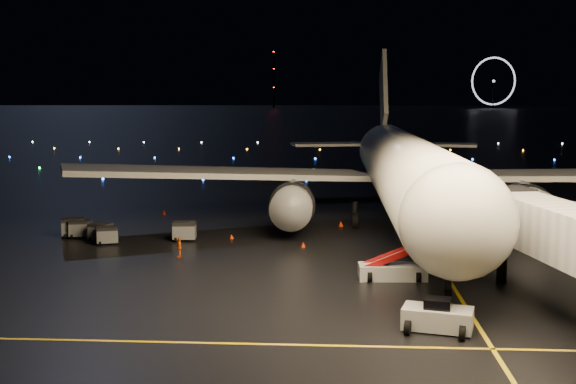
{
  "coord_description": "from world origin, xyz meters",
  "views": [
    {
      "loc": [
        3.82,
        -45.61,
        12.69
      ],
      "look_at": [
        0.27,
        12.0,
        5.0
      ],
      "focal_mm": 45.0,
      "sensor_mm": 36.0,
      "label": 1
    }
  ],
  "objects_px": {
    "airliner": "(403,130)",
    "baggage_cart_0": "(184,231)",
    "pushback_tug": "(438,314)",
    "baggage_cart_3": "(101,232)",
    "baggage_cart_1": "(108,236)",
    "crew_c": "(179,247)",
    "baggage_cart_2": "(80,229)",
    "baggage_cart_4": "(73,228)",
    "belt_loader": "(393,256)"
  },
  "relations": [
    {
      "from": "baggage_cart_4",
      "to": "baggage_cart_0",
      "type": "bearing_deg",
      "value": -26.73
    },
    {
      "from": "airliner",
      "to": "baggage_cart_0",
      "type": "distance_m",
      "value": 23.75
    },
    {
      "from": "crew_c",
      "to": "baggage_cart_3",
      "type": "bearing_deg",
      "value": -130.41
    },
    {
      "from": "baggage_cart_1",
      "to": "baggage_cart_4",
      "type": "distance_m",
      "value": 5.17
    },
    {
      "from": "baggage_cart_0",
      "to": "baggage_cart_2",
      "type": "relative_size",
      "value": 1.05
    },
    {
      "from": "airliner",
      "to": "crew_c",
      "type": "bearing_deg",
      "value": -139.66
    },
    {
      "from": "baggage_cart_1",
      "to": "baggage_cart_2",
      "type": "height_order",
      "value": "baggage_cart_2"
    },
    {
      "from": "baggage_cart_0",
      "to": "baggage_cart_3",
      "type": "height_order",
      "value": "baggage_cart_0"
    },
    {
      "from": "crew_c",
      "to": "baggage_cart_2",
      "type": "height_order",
      "value": "baggage_cart_2"
    },
    {
      "from": "pushback_tug",
      "to": "baggage_cart_0",
      "type": "relative_size",
      "value": 1.9
    },
    {
      "from": "airliner",
      "to": "baggage_cart_0",
      "type": "height_order",
      "value": "airliner"
    },
    {
      "from": "pushback_tug",
      "to": "belt_loader",
      "type": "bearing_deg",
      "value": 112.51
    },
    {
      "from": "pushback_tug",
      "to": "baggage_cart_3",
      "type": "distance_m",
      "value": 34.74
    },
    {
      "from": "crew_c",
      "to": "airliner",
      "type": "bearing_deg",
      "value": 125.49
    },
    {
      "from": "belt_loader",
      "to": "baggage_cart_4",
      "type": "height_order",
      "value": "belt_loader"
    },
    {
      "from": "airliner",
      "to": "crew_c",
      "type": "height_order",
      "value": "airliner"
    },
    {
      "from": "airliner",
      "to": "pushback_tug",
      "type": "distance_m",
      "value": 34.3
    },
    {
      "from": "pushback_tug",
      "to": "airliner",
      "type": "bearing_deg",
      "value": 102.58
    },
    {
      "from": "baggage_cart_1",
      "to": "baggage_cart_3",
      "type": "xyz_separation_m",
      "value": [
        -1.03,
        1.3,
        0.03
      ]
    },
    {
      "from": "airliner",
      "to": "baggage_cart_3",
      "type": "height_order",
      "value": "airliner"
    },
    {
      "from": "belt_loader",
      "to": "airliner",
      "type": "bearing_deg",
      "value": 80.45
    },
    {
      "from": "crew_c",
      "to": "belt_loader",
      "type": "bearing_deg",
      "value": 64.79
    },
    {
      "from": "belt_loader",
      "to": "crew_c",
      "type": "distance_m",
      "value": 17.4
    },
    {
      "from": "airliner",
      "to": "baggage_cart_1",
      "type": "xyz_separation_m",
      "value": [
        -26.22,
        -11.64,
        -8.65
      ]
    },
    {
      "from": "baggage_cart_1",
      "to": "baggage_cart_4",
      "type": "height_order",
      "value": "baggage_cart_4"
    },
    {
      "from": "baggage_cart_2",
      "to": "belt_loader",
      "type": "bearing_deg",
      "value": -36.78
    },
    {
      "from": "belt_loader",
      "to": "baggage_cart_1",
      "type": "xyz_separation_m",
      "value": [
        -23.57,
        10.57,
        -0.91
      ]
    },
    {
      "from": "baggage_cart_0",
      "to": "baggage_cart_2",
      "type": "xyz_separation_m",
      "value": [
        -9.68,
        0.79,
        -0.04
      ]
    },
    {
      "from": "pushback_tug",
      "to": "baggage_cart_1",
      "type": "height_order",
      "value": "pushback_tug"
    },
    {
      "from": "baggage_cart_4",
      "to": "crew_c",
      "type": "bearing_deg",
      "value": -54.3
    },
    {
      "from": "baggage_cart_4",
      "to": "airliner",
      "type": "bearing_deg",
      "value": -4.78
    },
    {
      "from": "baggage_cart_1",
      "to": "baggage_cart_0",
      "type": "bearing_deg",
      "value": 0.04
    },
    {
      "from": "airliner",
      "to": "crew_c",
      "type": "distance_m",
      "value": 26.4
    },
    {
      "from": "belt_loader",
      "to": "baggage_cart_0",
      "type": "xyz_separation_m",
      "value": [
        -17.25,
        12.49,
        -0.83
      ]
    },
    {
      "from": "belt_loader",
      "to": "baggage_cart_0",
      "type": "distance_m",
      "value": 21.31
    },
    {
      "from": "airliner",
      "to": "baggage_cart_4",
      "type": "bearing_deg",
      "value": -164.43
    },
    {
      "from": "pushback_tug",
      "to": "baggage_cart_2",
      "type": "relative_size",
      "value": 1.99
    },
    {
      "from": "airliner",
      "to": "baggage_cart_3",
      "type": "distance_m",
      "value": 30.39
    },
    {
      "from": "crew_c",
      "to": "baggage_cart_2",
      "type": "distance_m",
      "value": 12.88
    },
    {
      "from": "airliner",
      "to": "crew_c",
      "type": "xyz_separation_m",
      "value": [
        -18.96,
        -16.22,
        -8.62
      ]
    },
    {
      "from": "pushback_tug",
      "to": "baggage_cart_3",
      "type": "bearing_deg",
      "value": 153.3
    },
    {
      "from": "baggage_cart_1",
      "to": "baggage_cart_4",
      "type": "relative_size",
      "value": 0.9
    },
    {
      "from": "airliner",
      "to": "baggage_cart_2",
      "type": "height_order",
      "value": "airliner"
    },
    {
      "from": "pushback_tug",
      "to": "belt_loader",
      "type": "relative_size",
      "value": 0.54
    },
    {
      "from": "airliner",
      "to": "baggage_cart_2",
      "type": "relative_size",
      "value": 35.3
    },
    {
      "from": "airliner",
      "to": "baggage_cart_0",
      "type": "relative_size",
      "value": 33.67
    },
    {
      "from": "crew_c",
      "to": "baggage_cart_1",
      "type": "xyz_separation_m",
      "value": [
        -7.26,
        4.58,
        -0.04
      ]
    },
    {
      "from": "airliner",
      "to": "baggage_cart_1",
      "type": "relative_size",
      "value": 37.33
    },
    {
      "from": "pushback_tug",
      "to": "baggage_cart_3",
      "type": "relative_size",
      "value": 2.03
    },
    {
      "from": "baggage_cart_4",
      "to": "baggage_cart_3",
      "type": "bearing_deg",
      "value": -49.73
    }
  ]
}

